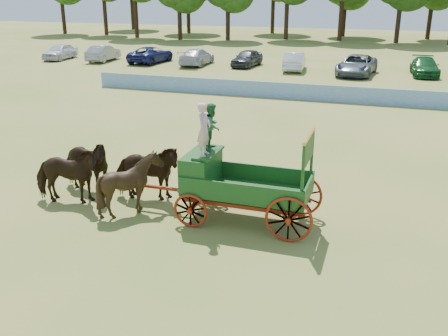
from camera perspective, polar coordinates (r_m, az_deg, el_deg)
ground at (r=16.86m, az=-4.72°, el=-4.28°), size 160.00×160.00×0.00m
horse_lead_left at (r=17.43m, az=-17.56°, el=-0.83°), size 2.54×1.58×1.99m
horse_lead_right at (r=18.27m, az=-15.60°, el=0.33°), size 2.51×1.49×1.99m
horse_wheel_left at (r=16.19m, az=-10.61°, el=-1.79°), size 2.00×1.83×1.99m
horse_wheel_right at (r=17.09m, az=-8.86°, el=-0.51°), size 2.52×1.52×1.99m
farm_dray at (r=15.33m, az=0.08°, el=-0.28°), size 5.99×2.00×3.75m
sponsor_banner at (r=33.51m, az=5.74°, el=8.85°), size 26.00×0.08×1.05m
parked_cars at (r=46.03m, az=4.62°, el=12.19°), size 45.96×7.25×1.65m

